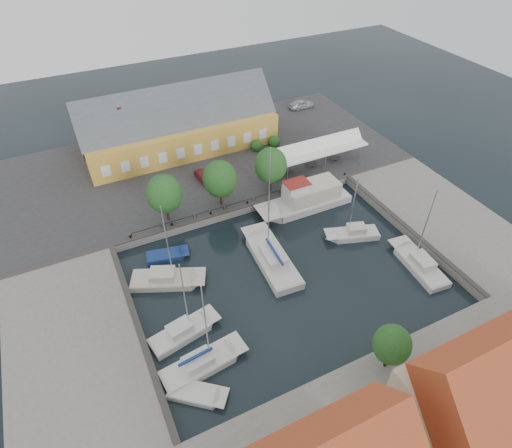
{
  "coord_description": "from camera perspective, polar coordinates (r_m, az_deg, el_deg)",
  "views": [
    {
      "loc": [
        -17.0,
        -28.97,
        34.38
      ],
      "look_at": [
        0.0,
        6.0,
        1.5
      ],
      "focal_mm": 30.0,
      "sensor_mm": 36.0,
      "label": 1
    }
  ],
  "objects": [
    {
      "name": "south_bank",
      "position": [
        38.73,
        19.67,
        -25.12
      ],
      "size": [
        56.0,
        14.0,
        1.0
      ],
      "primitive_type": "cube",
      "color": "slate",
      "rests_on": "ground"
    },
    {
      "name": "tent_canopy",
      "position": [
        61.58,
        8.41,
        9.87
      ],
      "size": [
        14.0,
        4.0,
        2.83
      ],
      "color": "white",
      "rests_on": "north_quay"
    },
    {
      "name": "trawler",
      "position": [
        55.9,
        6.78,
        3.26
      ],
      "size": [
        12.86,
        3.88,
        5.0
      ],
      "color": "silver",
      "rests_on": "ground"
    },
    {
      "name": "north_quay",
      "position": [
        64.32,
        -6.7,
        8.14
      ],
      "size": [
        56.0,
        26.0,
        1.0
      ],
      "primitive_type": "cube",
      "color": "#2D2D30",
      "rests_on": "ground"
    },
    {
      "name": "center_sailboat",
      "position": [
        48.18,
        2.1,
        -4.72
      ],
      "size": [
        3.93,
        11.12,
        14.68
      ],
      "color": "silver",
      "rests_on": "ground"
    },
    {
      "name": "west_boat_d",
      "position": [
        40.3,
        -7.2,
        -18.13
      ],
      "size": [
        8.25,
        3.33,
        10.82
      ],
      "color": "silver",
      "rests_on": "ground"
    },
    {
      "name": "car_silver",
      "position": [
        78.98,
        6.09,
        15.62
      ],
      "size": [
        4.55,
        1.9,
        1.54
      ],
      "primitive_type": "imported",
      "rotation": [
        0.0,
        0.0,
        1.55
      ],
      "color": "#B5B8BD",
      "rests_on": "north_quay"
    },
    {
      "name": "quay_trees",
      "position": [
        52.66,
        -4.84,
        5.99
      ],
      "size": [
        18.2,
        4.2,
        6.3
      ],
      "color": "black",
      "rests_on": "north_quay"
    },
    {
      "name": "townhouses",
      "position": [
        34.73,
        26.84,
        -22.22
      ],
      "size": [
        36.3,
        8.5,
        12.0
      ],
      "color": "beige",
      "rests_on": "south_bank"
    },
    {
      "name": "east_quay",
      "position": [
        58.27,
        23.55,
        0.79
      ],
      "size": [
        12.0,
        24.0,
        1.0
      ],
      "primitive_type": "cube",
      "color": "slate",
      "rests_on": "ground"
    },
    {
      "name": "east_boat_c",
      "position": [
        50.97,
        20.85,
        -5.14
      ],
      "size": [
        3.32,
        8.43,
        10.56
      ],
      "color": "silver",
      "rests_on": "ground"
    },
    {
      "name": "car_red",
      "position": [
        59.18,
        -7.03,
        6.25
      ],
      "size": [
        1.65,
        3.74,
        1.19
      ],
      "primitive_type": "imported",
      "rotation": [
        0.0,
        0.0,
        0.11
      ],
      "color": "#54131A",
      "rests_on": "north_quay"
    },
    {
      "name": "east_boat_b",
      "position": [
        52.61,
        12.8,
        -1.42
      ],
      "size": [
        6.77,
        4.05,
        9.17
      ],
      "color": "silver",
      "rests_on": "ground"
    },
    {
      "name": "launch_sw",
      "position": [
        39.16,
        -7.89,
        -21.58
      ],
      "size": [
        5.14,
        4.65,
        0.98
      ],
      "color": "silver",
      "rests_on": "ground"
    },
    {
      "name": "quay_edge_fittings",
      "position": [
        50.36,
        0.64,
        -1.2
      ],
      "size": [
        56.0,
        24.72,
        0.4
      ],
      "color": "#383533",
      "rests_on": "north_quay"
    },
    {
      "name": "launch_nw",
      "position": [
        49.94,
        -11.78,
        -4.21
      ],
      "size": [
        5.06,
        2.81,
        0.88
      ],
      "color": "navy",
      "rests_on": "ground"
    },
    {
      "name": "warehouse",
      "position": [
        66.26,
        -10.8,
        12.63
      ],
      "size": [
        28.56,
        14.0,
        9.55
      ],
      "color": "gold",
      "rests_on": "north_quay"
    },
    {
      "name": "west_boat_b",
      "position": [
        47.07,
        -11.84,
        -7.38
      ],
      "size": [
        8.29,
        5.63,
        10.92
      ],
      "color": "beige",
      "rests_on": "ground"
    },
    {
      "name": "ground",
      "position": [
        48.06,
        3.14,
        -5.53
      ],
      "size": [
        140.0,
        140.0,
        0.0
      ],
      "primitive_type": "plane",
      "color": "black",
      "rests_on": "ground"
    },
    {
      "name": "west_boat_c",
      "position": [
        42.45,
        -9.65,
        -14.13
      ],
      "size": [
        7.28,
        3.61,
        9.71
      ],
      "color": "silver",
      "rests_on": "ground"
    },
    {
      "name": "west_quay",
      "position": [
        43.59,
        -22.81,
        -15.46
      ],
      "size": [
        12.0,
        24.0,
        1.0
      ],
      "primitive_type": "cube",
      "color": "slate",
      "rests_on": "ground"
    }
  ]
}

